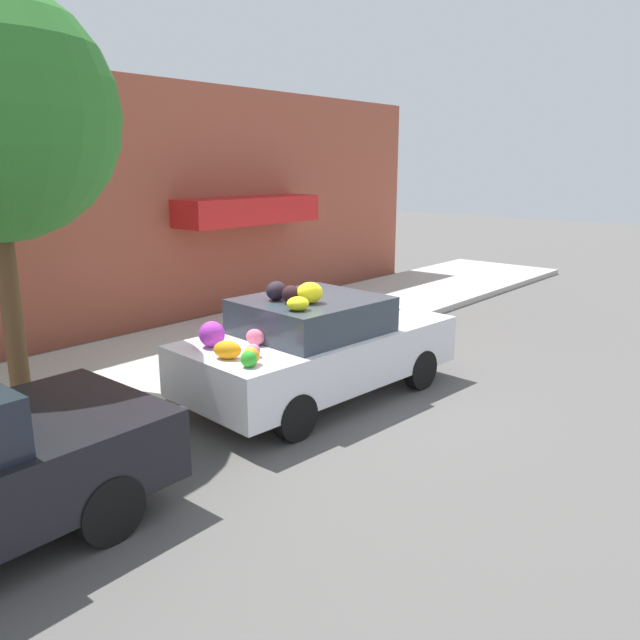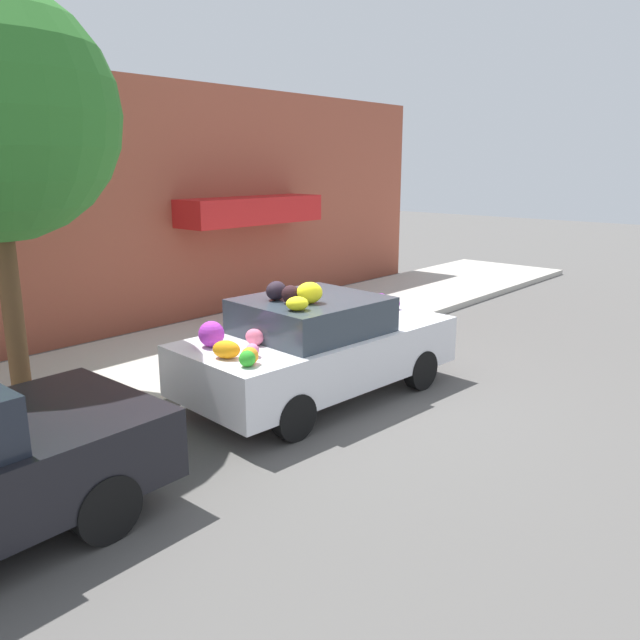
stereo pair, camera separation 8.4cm
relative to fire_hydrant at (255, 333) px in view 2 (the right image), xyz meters
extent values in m
plane|color=#565451|center=(-0.44, -1.68, -0.48)|extent=(60.00, 60.00, 0.00)
cube|color=#B2ADA3|center=(-0.44, 1.02, -0.41)|extent=(24.00, 3.20, 0.13)
cube|color=#9E4C38|center=(-0.44, 3.27, 1.86)|extent=(18.00, 0.30, 4.68)
cube|color=red|center=(2.42, 2.67, 1.70)|extent=(3.38, 0.90, 0.55)
cylinder|color=brown|center=(-3.47, 0.57, 0.91)|extent=(0.24, 0.24, 2.52)
cylinder|color=#B2B2B7|center=(0.00, 0.00, -0.07)|extent=(0.20, 0.20, 0.55)
sphere|color=#B2B2B7|center=(0.00, 0.00, 0.26)|extent=(0.18, 0.18, 0.18)
cube|color=silver|center=(-0.44, -1.78, 0.13)|extent=(4.02, 2.03, 0.66)
cube|color=#333D47|center=(-0.60, -1.77, 0.69)|extent=(1.86, 1.67, 0.46)
cylinder|color=black|center=(0.82, -1.07, -0.19)|extent=(0.58, 0.22, 0.57)
cylinder|color=black|center=(0.71, -2.67, -0.19)|extent=(0.58, 0.22, 0.57)
cylinder|color=black|center=(-1.59, -0.89, -0.19)|extent=(0.58, 0.22, 0.57)
cylinder|color=black|center=(-1.71, -2.50, -0.19)|extent=(0.58, 0.22, 0.57)
ellipsoid|color=orange|center=(-2.10, -1.82, 0.57)|extent=(0.34, 0.39, 0.21)
sphere|color=green|center=(0.44, -1.53, 0.56)|extent=(0.22, 0.22, 0.19)
ellipsoid|color=purple|center=(1.23, -1.82, 0.55)|extent=(0.24, 0.24, 0.18)
sphere|color=orange|center=(-2.08, -2.18, 0.56)|extent=(0.28, 0.28, 0.20)
sphere|color=purple|center=(0.91, -1.80, 0.61)|extent=(0.42, 0.42, 0.30)
ellipsoid|color=yellow|center=(-1.23, -2.12, 1.01)|extent=(0.36, 0.35, 0.17)
ellipsoid|color=pink|center=(-1.53, -1.67, 0.57)|extent=(0.22, 0.28, 0.21)
sphere|color=purple|center=(-1.91, -1.31, 0.62)|extent=(0.34, 0.34, 0.32)
ellipsoid|color=black|center=(-0.98, -1.50, 1.05)|extent=(0.35, 0.30, 0.25)
sphere|color=pink|center=(-1.87, -2.00, 0.54)|extent=(0.23, 0.23, 0.16)
sphere|color=green|center=(-2.15, -2.23, 0.56)|extent=(0.26, 0.26, 0.19)
sphere|color=black|center=(-1.01, -1.79, 1.04)|extent=(0.25, 0.25, 0.23)
ellipsoid|color=yellow|center=(-0.85, -1.97, 1.06)|extent=(0.42, 0.38, 0.27)
cylinder|color=black|center=(-4.22, -1.02, -0.18)|extent=(0.61, 0.19, 0.60)
cylinder|color=black|center=(-4.20, -2.70, -0.18)|extent=(0.61, 0.19, 0.60)
camera|label=1|loc=(-6.58, -7.11, 2.64)|focal=35.00mm
camera|label=2|loc=(-6.53, -7.17, 2.64)|focal=35.00mm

